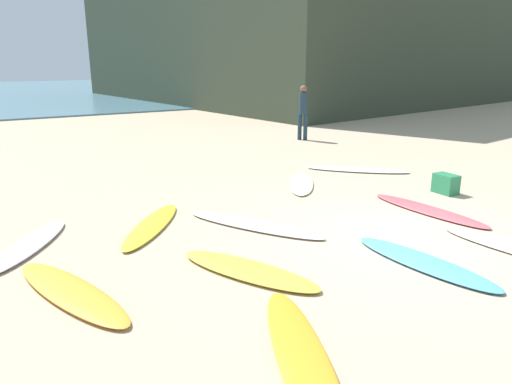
% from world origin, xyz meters
% --- Properties ---
extents(ground_plane, '(120.00, 120.00, 0.00)m').
position_xyz_m(ground_plane, '(0.00, 0.00, 0.00)').
color(ground_plane, tan).
extents(ocean_water, '(120.00, 40.00, 0.08)m').
position_xyz_m(ocean_water, '(0.00, 39.56, 0.04)').
color(ocean_water, slate).
rests_on(ocean_water, ground_plane).
extents(coastal_headland, '(32.54, 27.61, 9.93)m').
position_xyz_m(coastal_headland, '(19.63, 24.76, 4.96)').
color(coastal_headland, '#333D2D').
rests_on(coastal_headland, ground_plane).
extents(surfboard_0, '(1.65, 2.52, 0.07)m').
position_xyz_m(surfboard_0, '(-1.69, 1.61, 0.03)').
color(surfboard_0, silver).
rests_on(surfboard_0, ground_plane).
extents(surfboard_1, '(1.48, 2.57, 0.08)m').
position_xyz_m(surfboard_1, '(-3.23, -1.78, 0.04)').
color(surfboard_1, orange).
rests_on(surfboard_1, ground_plane).
extents(surfboard_2, '(1.41, 2.19, 0.08)m').
position_xyz_m(surfboard_2, '(-2.69, 0.12, 0.04)').
color(surfboard_2, yellow).
rests_on(surfboard_2, ground_plane).
extents(surfboard_3, '(0.74, 2.29, 0.07)m').
position_xyz_m(surfboard_3, '(-0.48, -0.92, 0.04)').
color(surfboard_3, '#52A0D5').
rests_on(surfboard_3, ground_plane).
extents(surfboard_5, '(0.60, 2.49, 0.07)m').
position_xyz_m(surfboard_5, '(1.50, 0.62, 0.03)').
color(surfboard_5, '#E0565F').
rests_on(surfboard_5, ground_plane).
extents(surfboard_6, '(1.66, 1.97, 0.07)m').
position_xyz_m(surfboard_6, '(0.65, 3.43, 0.03)').
color(surfboard_6, '#F9EEBF').
rests_on(surfboard_6, ground_plane).
extents(surfboard_7, '(1.61, 2.06, 0.09)m').
position_xyz_m(surfboard_7, '(-5.05, 2.62, 0.04)').
color(surfboard_7, white).
rests_on(surfboard_7, ground_plane).
extents(surfboard_8, '(2.18, 2.17, 0.07)m').
position_xyz_m(surfboard_8, '(2.69, 3.77, 0.03)').
color(surfboard_8, white).
rests_on(surfboard_8, ground_plane).
extents(surfboard_9, '(1.20, 2.45, 0.08)m').
position_xyz_m(surfboard_9, '(-4.83, 0.72, 0.04)').
color(surfboard_9, '#F8A02F').
rests_on(surfboard_9, ground_plane).
extents(surfboard_10, '(1.84, 2.13, 0.08)m').
position_xyz_m(surfboard_10, '(-3.18, 2.50, 0.04)').
color(surfboard_10, yellow).
rests_on(surfboard_10, ground_plane).
extents(beachgoer_near, '(0.40, 0.40, 1.87)m').
position_xyz_m(beachgoer_near, '(4.37, 8.32, 1.06)').
color(beachgoer_near, '#1E3342').
rests_on(beachgoer_near, ground_plane).
extents(beach_cooler, '(0.35, 0.50, 0.41)m').
position_xyz_m(beach_cooler, '(2.83, 1.27, 0.21)').
color(beach_cooler, '#287F51').
rests_on(beach_cooler, ground_plane).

